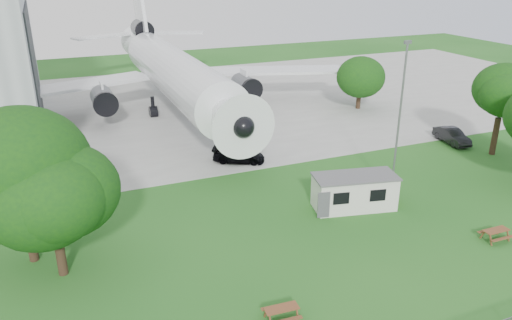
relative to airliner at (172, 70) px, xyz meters
name	(u,v)px	position (x,y,z in m)	size (l,w,h in m)	color
ground	(344,256)	(2.00, -35.86, -5.27)	(160.00, 160.00, 0.00)	#347629
concrete_apron	(186,106)	(2.00, 2.14, -5.25)	(120.00, 46.00, 0.03)	#B7B7B2
airliner	(172,70)	(0.00, 0.00, 0.00)	(46.36, 47.73, 17.69)	white
site_cabin	(355,192)	(6.20, -30.39, -3.96)	(6.96, 3.92, 2.62)	silver
picnic_west	(281,320)	(-4.30, -39.81, -5.27)	(1.80, 1.50, 0.76)	brown
picnic_east	(494,240)	(12.32, -38.06, -5.27)	(1.80, 1.50, 0.76)	brown
lamp_mast	(399,123)	(10.20, -29.66, 0.73)	(0.16, 0.16, 12.00)	slate
tree_west_big	(18,173)	(-16.14, -28.81, 0.63)	(9.36, 9.36, 10.59)	#382619
tree_west_small	(51,199)	(-14.53, -31.07, -0.32)	(6.90, 6.90, 8.40)	#382619
tree_east_back	(504,91)	(24.75, -25.99, 0.97)	(6.51, 6.51, 9.51)	#382619
tree_far_apron	(360,74)	(21.75, -7.41, -0.89)	(6.71, 6.71, 7.74)	#382619
car_ne_sedan	(452,136)	(23.37, -22.00, -4.52)	(1.59, 4.57, 1.51)	black
car_apron_van	(239,155)	(1.46, -18.46, -4.58)	(1.95, 4.79, 1.39)	black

